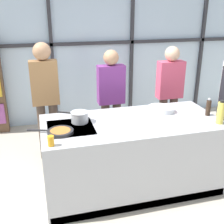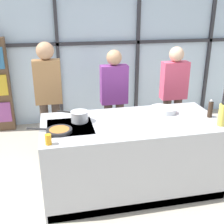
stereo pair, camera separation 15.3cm
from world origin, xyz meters
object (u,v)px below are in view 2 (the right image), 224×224
object	(u,v)px
frying_pan	(59,130)
saucepan	(79,116)
pepper_grinder	(210,109)
white_plate	(161,107)
mixing_bowl	(167,111)
oil_bottle	(222,115)
juice_glass_near	(48,139)
spectator_center_left	(114,96)
spectator_far_left	(48,93)
spectator_center_right	(174,91)

from	to	relation	value
frying_pan	saucepan	distance (m)	0.36
frying_pan	pepper_grinder	xyz separation A→B (m)	(1.85, 0.06, 0.09)
white_plate	frying_pan	bearing A→B (deg)	-160.32
saucepan	mixing_bowl	size ratio (longest dim) A/B	1.55
white_plate	mixing_bowl	world-z (taller)	mixing_bowl
oil_bottle	juice_glass_near	bearing A→B (deg)	-177.97
mixing_bowl	juice_glass_near	bearing A→B (deg)	-159.08
mixing_bowl	juice_glass_near	distance (m)	1.60
spectator_center_left	pepper_grinder	xyz separation A→B (m)	(0.98, -1.06, 0.09)
spectator_far_left	mixing_bowl	xyz separation A→B (m)	(1.49, -0.82, -0.09)
spectator_center_left	juice_glass_near	distance (m)	1.70
frying_pan	white_plate	world-z (taller)	frying_pan
oil_bottle	mixing_bowl	bearing A→B (deg)	132.21
saucepan	oil_bottle	size ratio (longest dim) A/B	1.27
saucepan	white_plate	xyz separation A→B (m)	(1.12, 0.24, -0.06)
saucepan	oil_bottle	world-z (taller)	oil_bottle
oil_bottle	juice_glass_near	distance (m)	1.95
frying_pan	spectator_far_left	bearing A→B (deg)	95.10
mixing_bowl	pepper_grinder	size ratio (longest dim) A/B	1.01
spectator_center_left	mixing_bowl	distance (m)	0.97
spectator_center_right	oil_bottle	bearing A→B (deg)	90.32
juice_glass_near	pepper_grinder	bearing A→B (deg)	9.59
frying_pan	mixing_bowl	distance (m)	1.42
white_plate	juice_glass_near	world-z (taller)	juice_glass_near
spectator_center_right	juice_glass_near	world-z (taller)	spectator_center_right
spectator_center_right	spectator_center_left	bearing A→B (deg)	0.00
frying_pan	pepper_grinder	bearing A→B (deg)	1.75
mixing_bowl	oil_bottle	bearing A→B (deg)	-47.79
saucepan	mixing_bowl	distance (m)	1.13
oil_bottle	saucepan	bearing A→B (deg)	164.05
spectator_center_left	white_plate	xyz separation A→B (m)	(0.51, -0.62, -0.01)
spectator_center_right	saucepan	bearing A→B (deg)	28.78
white_plate	oil_bottle	world-z (taller)	oil_bottle
pepper_grinder	mixing_bowl	bearing A→B (deg)	152.71
white_plate	pepper_grinder	world-z (taller)	pepper_grinder
spectator_center_left	oil_bottle	xyz separation A→B (m)	(0.97, -1.32, 0.12)
oil_bottle	pepper_grinder	world-z (taller)	oil_bottle
white_plate	oil_bottle	bearing A→B (deg)	-56.40
oil_bottle	juice_glass_near	xyz separation A→B (m)	(-1.95, -0.07, -0.08)
saucepan	oil_bottle	xyz separation A→B (m)	(1.59, -0.45, 0.06)
spectator_far_left	juice_glass_near	distance (m)	1.39
spectator_far_left	spectator_center_left	world-z (taller)	spectator_far_left
juice_glass_near	white_plate	bearing A→B (deg)	27.32
spectator_center_left	saucepan	size ratio (longest dim) A/B	4.47
spectator_far_left	saucepan	world-z (taller)	spectator_far_left
spectator_center_left	juice_glass_near	size ratio (longest dim) A/B	15.16
white_plate	pepper_grinder	xyz separation A→B (m)	(0.47, -0.44, 0.10)
spectator_far_left	spectator_center_left	xyz separation A→B (m)	(0.97, -0.00, -0.11)
spectator_center_right	juice_glass_near	distance (m)	2.39
oil_bottle	pepper_grinder	distance (m)	0.26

